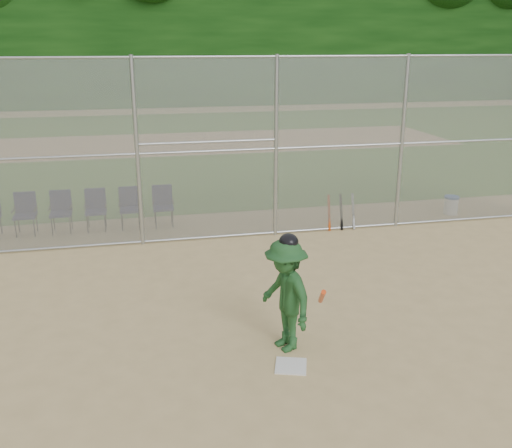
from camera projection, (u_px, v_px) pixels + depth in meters
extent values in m
plane|color=tan|center=(293.00, 347.00, 8.30)|extent=(100.00, 100.00, 0.00)
plane|color=#315D1C|center=(180.00, 143.00, 25.05)|extent=(100.00, 100.00, 0.00)
plane|color=tan|center=(180.00, 143.00, 25.04)|extent=(24.00, 24.00, 0.00)
cube|color=gray|center=(231.00, 150.00, 12.34)|extent=(16.00, 0.02, 4.00)
cylinder|color=#9EA3A8|center=(230.00, 57.00, 11.75)|extent=(16.00, 0.05, 0.05)
cube|color=black|center=(155.00, 23.00, 39.19)|extent=(80.00, 5.00, 11.00)
cube|color=silver|center=(291.00, 366.00, 7.79)|extent=(0.53, 0.53, 0.02)
imported|color=#1E4B22|center=(286.00, 295.00, 8.03)|extent=(0.90, 1.20, 1.66)
ellipsoid|color=black|center=(286.00, 242.00, 7.79)|extent=(0.27, 0.30, 0.23)
cylinder|color=red|center=(322.00, 297.00, 7.70)|extent=(0.27, 0.74, 0.52)
cylinder|color=white|center=(451.00, 206.00, 14.67)|extent=(0.35, 0.35, 0.42)
cylinder|color=#254FA4|center=(452.00, 197.00, 14.60)|extent=(0.37, 0.37, 0.05)
cylinder|color=#D84C14|center=(329.00, 213.00, 13.36)|extent=(0.06, 0.23, 0.84)
cylinder|color=black|center=(341.00, 212.00, 13.42)|extent=(0.06, 0.26, 0.84)
cylinder|color=#B2B2B7|center=(353.00, 211.00, 13.48)|extent=(0.06, 0.29, 0.83)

